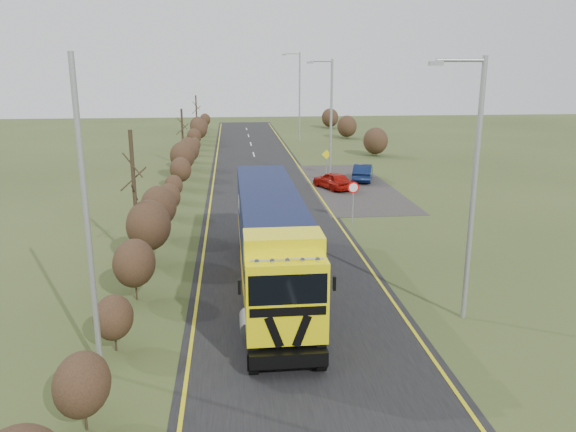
{
  "coord_description": "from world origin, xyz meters",
  "views": [
    {
      "loc": [
        -2.26,
        -20.4,
        8.65
      ],
      "look_at": [
        0.28,
        4.47,
        1.96
      ],
      "focal_mm": 35.0,
      "sensor_mm": 36.0,
      "label": 1
    }
  ],
  "objects_px": {
    "car_blue_sedan": "(363,172)",
    "speed_sign": "(353,194)",
    "lorry": "(271,235)",
    "streetlight_near": "(471,181)",
    "car_red_hatchback": "(333,180)"
  },
  "relations": [
    {
      "from": "car_red_hatchback",
      "to": "streetlight_near",
      "type": "height_order",
      "value": "streetlight_near"
    },
    {
      "from": "car_blue_sedan",
      "to": "speed_sign",
      "type": "relative_size",
      "value": 1.67
    },
    {
      "from": "car_red_hatchback",
      "to": "speed_sign",
      "type": "height_order",
      "value": "speed_sign"
    },
    {
      "from": "lorry",
      "to": "streetlight_near",
      "type": "distance_m",
      "value": 7.82
    },
    {
      "from": "lorry",
      "to": "speed_sign",
      "type": "height_order",
      "value": "lorry"
    },
    {
      "from": "lorry",
      "to": "streetlight_near",
      "type": "relative_size",
      "value": 1.57
    },
    {
      "from": "car_blue_sedan",
      "to": "streetlight_near",
      "type": "distance_m",
      "value": 25.06
    },
    {
      "from": "speed_sign",
      "to": "streetlight_near",
      "type": "bearing_deg",
      "value": -84.82
    },
    {
      "from": "lorry",
      "to": "speed_sign",
      "type": "relative_size",
      "value": 5.93
    },
    {
      "from": "car_blue_sedan",
      "to": "speed_sign",
      "type": "bearing_deg",
      "value": 91.0
    },
    {
      "from": "lorry",
      "to": "streetlight_near",
      "type": "bearing_deg",
      "value": -27.98
    },
    {
      "from": "lorry",
      "to": "car_blue_sedan",
      "type": "xyz_separation_m",
      "value": [
        8.71,
        21.18,
        -1.57
      ]
    },
    {
      "from": "lorry",
      "to": "car_red_hatchback",
      "type": "height_order",
      "value": "lorry"
    },
    {
      "from": "car_blue_sedan",
      "to": "car_red_hatchback",
      "type": "bearing_deg",
      "value": 60.86
    },
    {
      "from": "speed_sign",
      "to": "car_blue_sedan",
      "type": "bearing_deg",
      "value": 74.12
    }
  ]
}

